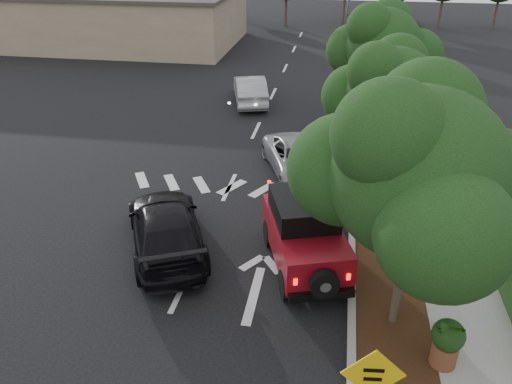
% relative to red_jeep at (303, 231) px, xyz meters
% --- Properties ---
extents(ground, '(120.00, 120.00, 0.00)m').
position_rel_red_jeep_xyz_m(ground, '(-3.14, -1.72, -1.07)').
color(ground, black).
rests_on(ground, ground).
extents(curb, '(0.20, 70.00, 0.15)m').
position_rel_red_jeep_xyz_m(curb, '(1.46, 10.28, -0.99)').
color(curb, '#9E9B93').
rests_on(curb, ground).
extents(planting_strip, '(1.80, 70.00, 0.12)m').
position_rel_red_jeep_xyz_m(planting_strip, '(2.46, 10.28, -1.01)').
color(planting_strip, black).
rests_on(planting_strip, ground).
extents(sidewalk, '(2.00, 70.00, 0.12)m').
position_rel_red_jeep_xyz_m(sidewalk, '(4.36, 10.28, -1.01)').
color(sidewalk, gray).
rests_on(sidewalk, ground).
extents(hedge, '(0.80, 70.00, 0.80)m').
position_rel_red_jeep_xyz_m(hedge, '(5.76, 10.28, -0.67)').
color(hedge, black).
rests_on(hedge, ground).
extents(commercial_building, '(22.00, 12.00, 4.00)m').
position_rel_red_jeep_xyz_m(commercial_building, '(-19.14, 28.28, 0.93)').
color(commercial_building, gray).
rests_on(commercial_building, ground).
extents(transmission_tower, '(7.00, 4.00, 28.00)m').
position_rel_red_jeep_xyz_m(transmission_tower, '(2.86, 46.28, -1.07)').
color(transmission_tower, slate).
rests_on(transmission_tower, ground).
extents(street_tree_near, '(3.80, 3.80, 5.92)m').
position_rel_red_jeep_xyz_m(street_tree_near, '(2.46, -2.22, -1.07)').
color(street_tree_near, black).
rests_on(street_tree_near, ground).
extents(street_tree_mid, '(3.20, 3.20, 5.32)m').
position_rel_red_jeep_xyz_m(street_tree_mid, '(2.46, 4.78, -1.07)').
color(street_tree_mid, black).
rests_on(street_tree_mid, ground).
extents(street_tree_far, '(3.40, 3.40, 5.62)m').
position_rel_red_jeep_xyz_m(street_tree_far, '(2.46, 11.28, -1.07)').
color(street_tree_far, black).
rests_on(street_tree_far, ground).
extents(light_pole_a, '(2.00, 0.22, 9.00)m').
position_rel_red_jeep_xyz_m(light_pole_a, '(-9.64, 24.28, -1.07)').
color(light_pole_a, slate).
rests_on(light_pole_a, ground).
extents(light_pole_b, '(2.00, 0.22, 9.00)m').
position_rel_red_jeep_xyz_m(light_pole_b, '(-10.64, 36.28, -1.07)').
color(light_pole_b, slate).
rests_on(light_pole_b, ground).
extents(red_jeep, '(2.90, 4.29, 2.10)m').
position_rel_red_jeep_xyz_m(red_jeep, '(0.00, 0.00, 0.00)').
color(red_jeep, black).
rests_on(red_jeep, ground).
extents(silver_suv_ahead, '(3.69, 5.12, 1.30)m').
position_rel_red_jeep_xyz_m(silver_suv_ahead, '(-0.68, 5.92, -0.42)').
color(silver_suv_ahead, '#96979D').
rests_on(silver_suv_ahead, ground).
extents(black_suv_oncoming, '(4.04, 5.55, 1.49)m').
position_rel_red_jeep_xyz_m(black_suv_oncoming, '(-4.14, 0.00, -0.32)').
color(black_suv_oncoming, black).
rests_on(black_suv_oncoming, ground).
extents(silver_sedan_oncoming, '(2.75, 4.85, 1.51)m').
position_rel_red_jeep_xyz_m(silver_sedan_oncoming, '(-4.18, 14.41, -0.31)').
color(silver_sedan_oncoming, '#A9ACB1').
rests_on(silver_sedan_oncoming, ground).
extents(parked_suv, '(4.32, 1.86, 1.45)m').
position_rel_red_jeep_xyz_m(parked_suv, '(-12.11, 24.12, -0.34)').
color(parked_suv, '#A6AAAE').
rests_on(parked_suv, ground).
extents(terracotta_planter, '(0.73, 0.73, 1.27)m').
position_rel_red_jeep_xyz_m(terracotta_planter, '(3.46, -3.45, -0.21)').
color(terracotta_planter, brown).
rests_on(terracotta_planter, ground).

